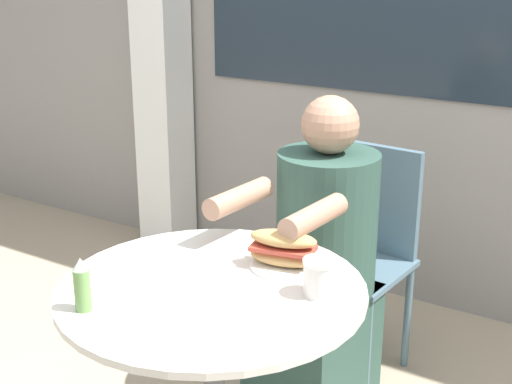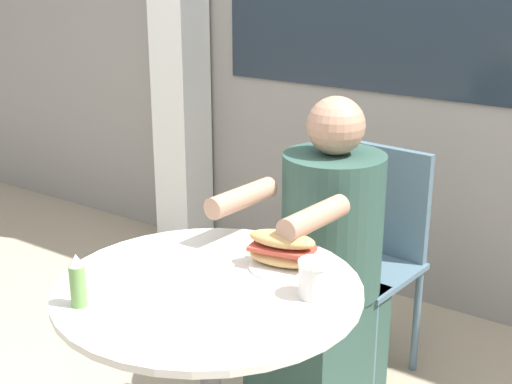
{
  "view_description": "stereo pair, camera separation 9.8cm",
  "coord_description": "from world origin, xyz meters",
  "px_view_note": "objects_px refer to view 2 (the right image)",
  "views": [
    {
      "loc": [
        1.01,
        -1.38,
        1.55
      ],
      "look_at": [
        0.0,
        0.22,
        0.91
      ],
      "focal_mm": 50.0,
      "sensor_mm": 36.0,
      "label": 1
    },
    {
      "loc": [
        1.09,
        -1.33,
        1.55
      ],
      "look_at": [
        0.0,
        0.22,
        0.91
      ],
      "focal_mm": 50.0,
      "sensor_mm": 36.0,
      "label": 2
    }
  ],
  "objects_px": {
    "diner_chair": "(373,241)",
    "sandwich_on_plate": "(282,251)",
    "seated_diner": "(324,283)",
    "condiment_bottle": "(78,281)",
    "drink_cup": "(315,279)",
    "cafe_table": "(210,345)"
  },
  "relations": [
    {
      "from": "cafe_table",
      "to": "seated_diner",
      "type": "relative_size",
      "value": 0.74
    },
    {
      "from": "sandwich_on_plate",
      "to": "diner_chair",
      "type": "bearing_deg",
      "value": 95.39
    },
    {
      "from": "cafe_table",
      "to": "seated_diner",
      "type": "height_order",
      "value": "seated_diner"
    },
    {
      "from": "drink_cup",
      "to": "diner_chair",
      "type": "bearing_deg",
      "value": 105.57
    },
    {
      "from": "seated_diner",
      "to": "cafe_table",
      "type": "bearing_deg",
      "value": 92.32
    },
    {
      "from": "diner_chair",
      "to": "sandwich_on_plate",
      "type": "distance_m",
      "value": 0.78
    },
    {
      "from": "cafe_table",
      "to": "drink_cup",
      "type": "height_order",
      "value": "drink_cup"
    },
    {
      "from": "seated_diner",
      "to": "sandwich_on_plate",
      "type": "relative_size",
      "value": 5.44
    },
    {
      "from": "sandwich_on_plate",
      "to": "drink_cup",
      "type": "xyz_separation_m",
      "value": [
        0.16,
        -0.1,
        -0.0
      ]
    },
    {
      "from": "drink_cup",
      "to": "condiment_bottle",
      "type": "bearing_deg",
      "value": -139.99
    },
    {
      "from": "drink_cup",
      "to": "condiment_bottle",
      "type": "xyz_separation_m",
      "value": [
        -0.45,
        -0.38,
        0.02
      ]
    },
    {
      "from": "diner_chair",
      "to": "seated_diner",
      "type": "height_order",
      "value": "seated_diner"
    },
    {
      "from": "seated_diner",
      "to": "drink_cup",
      "type": "height_order",
      "value": "seated_diner"
    },
    {
      "from": "diner_chair",
      "to": "drink_cup",
      "type": "height_order",
      "value": "diner_chair"
    },
    {
      "from": "condiment_bottle",
      "to": "drink_cup",
      "type": "bearing_deg",
      "value": 40.01
    },
    {
      "from": "seated_diner",
      "to": "condiment_bottle",
      "type": "relative_size",
      "value": 8.03
    },
    {
      "from": "diner_chair",
      "to": "sandwich_on_plate",
      "type": "height_order",
      "value": "diner_chair"
    },
    {
      "from": "diner_chair",
      "to": "drink_cup",
      "type": "bearing_deg",
      "value": 109.89
    },
    {
      "from": "seated_diner",
      "to": "condiment_bottle",
      "type": "bearing_deg",
      "value": 80.6
    },
    {
      "from": "diner_chair",
      "to": "seated_diner",
      "type": "distance_m",
      "value": 0.35
    },
    {
      "from": "diner_chair",
      "to": "cafe_table",
      "type": "bearing_deg",
      "value": 92.47
    },
    {
      "from": "sandwich_on_plate",
      "to": "drink_cup",
      "type": "height_order",
      "value": "sandwich_on_plate"
    }
  ]
}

